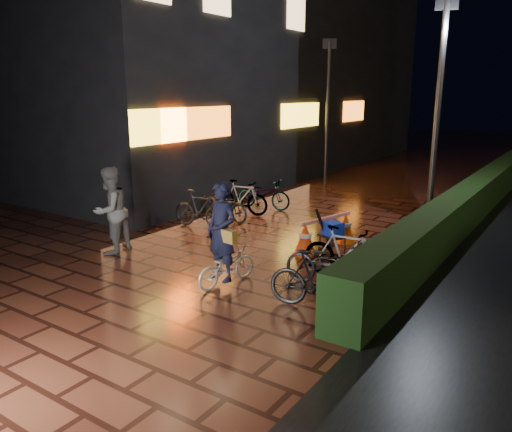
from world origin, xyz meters
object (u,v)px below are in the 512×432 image
Objects in this scene: cyclist at (224,248)px; traffic_barrier at (326,233)px; bystander_person at (111,210)px; cart_assembly at (332,230)px.

traffic_barrier is at bearing 79.77° from cyclist.
bystander_person is 4.86m from cart_assembly.
cyclist reaches higher than bystander_person.
traffic_barrier is at bearing 119.40° from bystander_person.
bystander_person is 1.04× the size of traffic_barrier.
bystander_person is at bearing -146.41° from cart_assembly.
bystander_person is 1.89× the size of cart_assembly.
cyclist is at bearing 79.20° from bystander_person.
bystander_person is at bearing -142.61° from traffic_barrier.
cyclist is 2.96m from cart_assembly.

